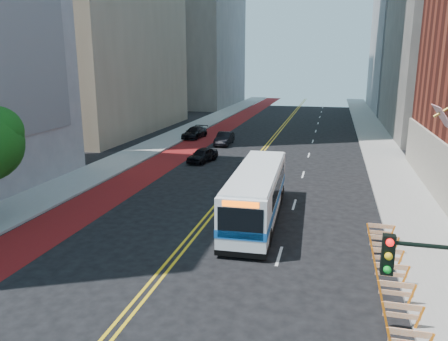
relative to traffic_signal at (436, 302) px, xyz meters
name	(u,v)px	position (x,y,z in m)	size (l,w,h in m)	color
ground	(131,310)	(-9.41, 3.51, -3.72)	(160.00, 160.00, 0.00)	black
sidewalk_left	(152,147)	(-21.41, 33.51, -3.65)	(4.00, 140.00, 0.15)	gray
sidewalk_right	(385,158)	(2.59, 33.51, -3.65)	(4.00, 140.00, 0.15)	gray
bus_lane_paint	(186,149)	(-17.51, 33.51, -3.72)	(3.60, 140.00, 0.01)	maroon
center_line_inner	(259,153)	(-9.59, 33.51, -3.72)	(0.14, 140.00, 0.01)	gold
center_line_outer	(263,153)	(-9.23, 33.51, -3.72)	(0.14, 140.00, 0.01)	gold
lane_dashes	(313,141)	(-4.61, 41.51, -3.72)	(0.14, 98.20, 0.01)	silver
construction_barriers	(394,280)	(0.19, 6.94, -3.05)	(1.42, 10.91, 1.00)	orange
traffic_signal	(436,302)	(0.00, 0.00, 0.00)	(2.21, 0.34, 5.07)	black
transit_bus	(257,193)	(-6.53, 14.20, -2.12)	(2.87, 11.28, 3.08)	white
car_a	(203,155)	(-14.00, 28.02, -3.06)	(1.55, 3.86, 1.32)	black
car_b	(224,139)	(-14.13, 36.94, -3.02)	(1.48, 4.26, 1.40)	black
car_c	(195,133)	(-18.71, 40.34, -3.04)	(1.91, 4.69, 1.36)	black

